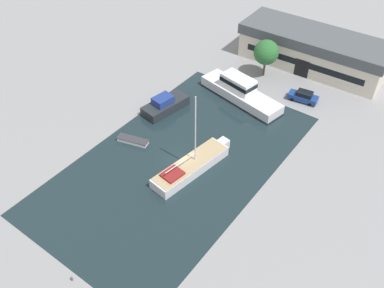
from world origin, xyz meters
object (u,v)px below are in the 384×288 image
(quay_tree_near_building, at_px, (266,52))
(motor_cruiser, at_px, (240,92))
(sailboat_moored, at_px, (191,166))
(small_dinghy, at_px, (133,140))
(warehouse_building, at_px, (313,50))
(parked_car, at_px, (303,96))
(cabin_boat, at_px, (165,105))

(quay_tree_near_building, relative_size, motor_cruiser, 0.44)
(sailboat_moored, bearing_deg, small_dinghy, -169.26)
(quay_tree_near_building, height_order, motor_cruiser, quay_tree_near_building)
(warehouse_building, bearing_deg, parked_car, -72.83)
(motor_cruiser, distance_m, small_dinghy, 18.48)
(cabin_boat, bearing_deg, small_dinghy, -73.38)
(warehouse_building, xyz_separation_m, quay_tree_near_building, (-4.92, -7.55, 1.25))
(parked_car, bearing_deg, motor_cruiser, 114.89)
(sailboat_moored, height_order, motor_cruiser, sailboat_moored)
(quay_tree_near_building, bearing_deg, motor_cruiser, -87.56)
(motor_cruiser, bearing_deg, warehouse_building, -5.06)
(warehouse_building, xyz_separation_m, parked_car, (3.51, -10.35, -2.19))
(warehouse_building, xyz_separation_m, sailboat_moored, (-1.23, -32.58, -2.26))
(quay_tree_near_building, relative_size, parked_car, 1.35)
(parked_car, relative_size, small_dinghy, 1.01)
(quay_tree_near_building, distance_m, motor_cruiser, 8.60)
(small_dinghy, xyz_separation_m, cabin_boat, (-1.09, 8.28, 0.65))
(motor_cruiser, height_order, small_dinghy, motor_cruiser)
(parked_car, xyz_separation_m, sailboat_moored, (-4.74, -22.22, -0.07))
(warehouse_building, height_order, cabin_boat, warehouse_building)
(motor_cruiser, height_order, cabin_boat, motor_cruiser)
(quay_tree_near_building, relative_size, small_dinghy, 1.37)
(sailboat_moored, bearing_deg, cabin_boat, 152.16)
(quay_tree_near_building, bearing_deg, cabin_boat, -112.41)
(small_dinghy, relative_size, cabin_boat, 0.61)
(warehouse_building, distance_m, sailboat_moored, 32.68)
(sailboat_moored, height_order, small_dinghy, sailboat_moored)
(warehouse_building, height_order, motor_cruiser, warehouse_building)
(quay_tree_near_building, xyz_separation_m, motor_cruiser, (0.34, -8.07, -2.97))
(motor_cruiser, bearing_deg, quay_tree_near_building, 13.72)
(warehouse_building, distance_m, quay_tree_near_building, 9.10)
(warehouse_building, height_order, sailboat_moored, sailboat_moored)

